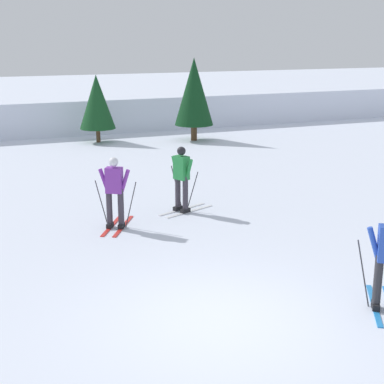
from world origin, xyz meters
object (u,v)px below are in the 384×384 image
Objects in this scene: skier_green at (182,177)px; conifer_far_right at (194,92)px; skier_purple at (115,191)px; conifer_far_left at (97,102)px.

conifer_far_right is at bearing 66.22° from skier_green.
conifer_far_right reaches higher than skier_purple.
skier_purple is 12.09m from conifer_far_right.
conifer_far_left is (0.32, 10.78, 0.79)m from skier_green.
conifer_far_left reaches higher than skier_purple.
skier_purple is 0.60× the size of conifer_far_left.
skier_purple is at bearing -161.56° from skier_green.
skier_purple is (-1.92, -0.64, 0.00)m from skier_green.
skier_green is 0.49× the size of conifer_far_right.
skier_green is 0.60× the size of conifer_far_left.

